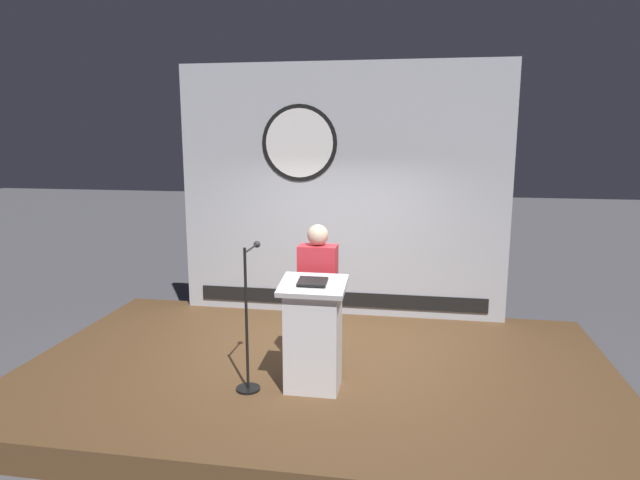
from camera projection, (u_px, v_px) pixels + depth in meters
ground_plane at (317, 390)px, 6.23m from camera, size 40.00×40.00×0.00m
stage_platform at (317, 377)px, 6.20m from camera, size 6.40×4.00×0.30m
banner_display at (340, 192)px, 7.64m from camera, size 4.47×0.12×3.43m
podium at (313, 335)px, 5.50m from camera, size 0.64×0.50×1.13m
speaker_person at (318, 297)px, 5.93m from camera, size 0.40×0.26×1.58m
microphone_stand at (249, 339)px, 5.53m from camera, size 0.24×0.57×1.44m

